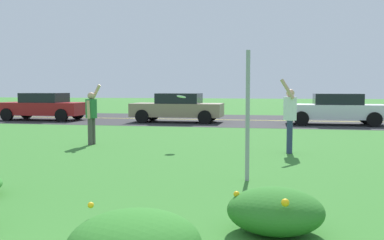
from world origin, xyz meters
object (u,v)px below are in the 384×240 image
at_px(sign_post_near_path, 248,116).
at_px(car_tan_center_right, 178,107).
at_px(car_white_center_left, 335,109).
at_px(person_thrower_green_shirt, 91,113).
at_px(person_catcher_white_shirt, 290,114).
at_px(frisbee_white, 181,97).
at_px(car_red_rightmost, 43,106).

relative_size(sign_post_near_path, car_tan_center_right, 0.53).
bearing_deg(car_tan_center_right, car_white_center_left, 0.00).
distance_m(person_thrower_green_shirt, car_tan_center_right, 8.84).
bearing_deg(person_catcher_white_shirt, sign_post_near_path, -103.30).
xyz_separation_m(person_thrower_green_shirt, frisbee_white, (2.77, 0.02, 0.51)).
distance_m(person_thrower_green_shirt, car_white_center_left, 12.00).
relative_size(frisbee_white, car_tan_center_right, 0.06).
bearing_deg(sign_post_near_path, car_tan_center_right, 108.62).
bearing_deg(person_thrower_green_shirt, person_catcher_white_shirt, -5.52).
distance_m(sign_post_near_path, frisbee_white, 4.72).
height_order(car_tan_center_right, car_red_rightmost, same).
xyz_separation_m(frisbee_white, car_white_center_left, (5.36, 8.80, -0.72)).
bearing_deg(frisbee_white, sign_post_near_path, -62.31).
height_order(sign_post_near_path, car_white_center_left, sign_post_near_path).
bearing_deg(car_white_center_left, sign_post_near_path, -103.75).
xyz_separation_m(person_thrower_green_shirt, car_red_rightmost, (-6.78, 8.82, -0.21)).
bearing_deg(person_catcher_white_shirt, car_tan_center_right, 119.10).
distance_m(person_catcher_white_shirt, car_white_center_left, 9.67).
distance_m(person_catcher_white_shirt, car_red_rightmost, 15.70).
distance_m(frisbee_white, car_tan_center_right, 9.09).
xyz_separation_m(sign_post_near_path, car_tan_center_right, (-4.37, 12.97, -0.45)).
height_order(person_catcher_white_shirt, car_red_rightmost, person_catcher_white_shirt).
bearing_deg(person_thrower_green_shirt, car_red_rightmost, 127.57).
height_order(frisbee_white, car_tan_center_right, frisbee_white).
relative_size(person_thrower_green_shirt, person_catcher_white_shirt, 0.94).
bearing_deg(person_thrower_green_shirt, car_white_center_left, 47.32).
bearing_deg(car_red_rightmost, car_tan_center_right, 0.00).
height_order(person_thrower_green_shirt, car_red_rightmost, person_thrower_green_shirt).
xyz_separation_m(sign_post_near_path, person_catcher_white_shirt, (0.85, 3.59, -0.18)).
relative_size(sign_post_near_path, car_red_rightmost, 0.53).
xyz_separation_m(person_catcher_white_shirt, car_tan_center_right, (-5.22, 9.38, -0.27)).
distance_m(sign_post_near_path, car_white_center_left, 13.36).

